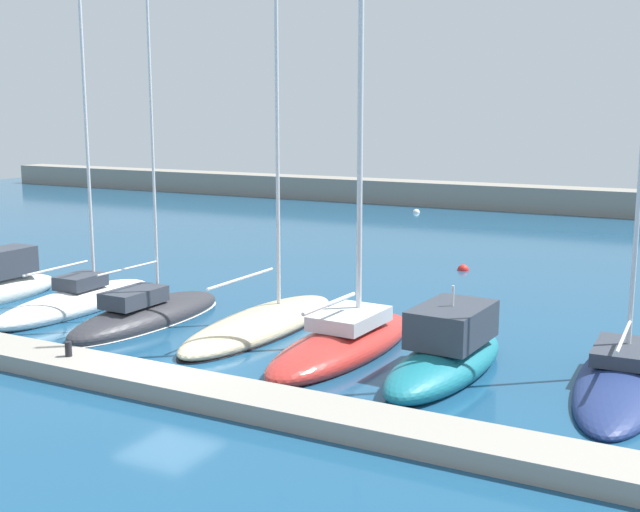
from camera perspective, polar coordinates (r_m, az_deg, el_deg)
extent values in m
plane|color=navy|center=(24.33, -10.86, -8.06)|extent=(120.00, 120.00, 0.00)
cube|color=gray|center=(23.21, -13.15, -8.41)|extent=(27.77, 1.69, 0.50)
cube|color=gray|center=(64.02, 14.77, 3.98)|extent=(108.00, 2.87, 1.91)
cube|color=black|center=(35.20, -21.24, -0.07)|extent=(1.23, 0.73, 0.64)
ellipsoid|color=white|center=(32.43, -16.90, -3.23)|extent=(2.42, 8.13, 1.12)
cylinder|color=silver|center=(32.31, -16.32, 8.68)|extent=(0.13, 0.13, 12.18)
cylinder|color=silver|center=(31.44, -18.26, -0.84)|extent=(0.17, 3.23, 0.09)
cube|color=#333842|center=(32.42, -16.69, -1.74)|extent=(1.31, 1.81, 0.52)
ellipsoid|color=#2D2D33|center=(29.92, -12.17, -4.27)|extent=(2.51, 7.61, 1.21)
ellipsoid|color=silver|center=(29.96, -12.16, -4.58)|extent=(2.53, 7.69, 0.12)
cylinder|color=silver|center=(29.47, -11.85, 7.75)|extent=(0.10, 0.10, 11.20)
cylinder|color=silver|center=(28.85, -13.48, -0.85)|extent=(0.14, 2.99, 0.07)
cube|color=#333842|center=(29.23, -13.11, -2.86)|extent=(1.36, 2.34, 0.56)
ellipsoid|color=beige|center=(28.33, -4.17, -4.89)|extent=(2.60, 8.94, 1.06)
ellipsoid|color=black|center=(28.37, -4.17, -5.21)|extent=(2.63, 9.03, 0.12)
cylinder|color=silver|center=(28.33, -3.07, 9.85)|extent=(0.13, 0.13, 13.34)
cylinder|color=silver|center=(26.91, -5.62, -1.61)|extent=(0.13, 3.84, 0.09)
ellipsoid|color=#B72D28|center=(25.55, 1.69, -6.43)|extent=(2.88, 8.23, 1.18)
cylinder|color=silver|center=(25.36, 2.91, 11.72)|extent=(0.18, 0.18, 14.79)
cylinder|color=silver|center=(24.39, 0.69, -3.41)|extent=(0.26, 3.08, 0.12)
cube|color=silver|center=(25.66, 2.13, -4.46)|extent=(1.88, 2.77, 0.46)
ellipsoid|color=#19707F|center=(23.75, 8.91, -7.66)|extent=(2.58, 6.96, 1.16)
cube|color=#333842|center=(23.82, 9.39, -4.80)|extent=(2.01, 3.02, 1.09)
cube|color=black|center=(24.33, 9.94, -4.10)|extent=(1.70, 0.82, 0.61)
cylinder|color=silver|center=(23.61, 9.45, -2.81)|extent=(0.08, 0.08, 0.60)
ellipsoid|color=navy|center=(24.41, 20.83, -8.28)|extent=(2.77, 9.33, 1.01)
cylinder|color=silver|center=(23.04, 20.83, -5.33)|extent=(0.21, 3.43, 0.10)
cube|color=#333842|center=(24.61, 21.03, -6.43)|extent=(1.84, 2.57, 0.39)
sphere|color=red|center=(39.36, 10.16, -1.00)|extent=(0.56, 0.56, 0.56)
sphere|color=white|center=(61.37, 6.87, 3.09)|extent=(0.54, 0.54, 0.54)
cylinder|color=black|center=(24.69, -17.48, -6.34)|extent=(0.20, 0.20, 0.44)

